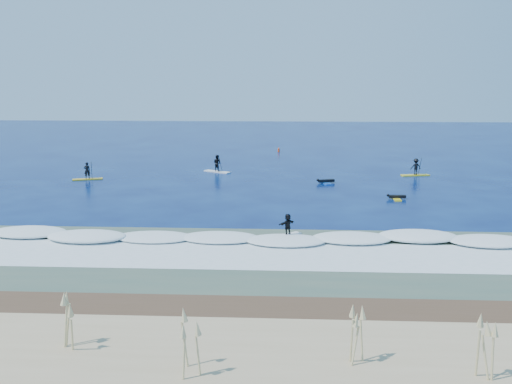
{
  "coord_description": "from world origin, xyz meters",
  "views": [
    {
      "loc": [
        0.89,
        -43.09,
        9.78
      ],
      "look_at": [
        -1.37,
        1.49,
        0.6
      ],
      "focal_mm": 40.0,
      "sensor_mm": 36.0,
      "label": 1
    }
  ],
  "objects_px": {
    "sup_paddler_right": "(416,168)",
    "wave_surfer": "(288,226)",
    "prone_paddler_far": "(325,182)",
    "prone_paddler_near": "(396,197)",
    "sup_paddler_center": "(217,165)",
    "sup_paddler_left": "(87,173)",
    "marker_buoy": "(279,150)"
  },
  "relations": [
    {
      "from": "prone_paddler_near",
      "to": "prone_paddler_far",
      "type": "xyz_separation_m",
      "value": [
        -5.22,
        6.58,
        0.02
      ]
    },
    {
      "from": "sup_paddler_left",
      "to": "prone_paddler_far",
      "type": "height_order",
      "value": "sup_paddler_left"
    },
    {
      "from": "sup_paddler_right",
      "to": "sup_paddler_left",
      "type": "bearing_deg",
      "value": 175.23
    },
    {
      "from": "wave_surfer",
      "to": "marker_buoy",
      "type": "height_order",
      "value": "wave_surfer"
    },
    {
      "from": "sup_paddler_left",
      "to": "wave_surfer",
      "type": "bearing_deg",
      "value": -63.2
    },
    {
      "from": "sup_paddler_left",
      "to": "sup_paddler_center",
      "type": "xyz_separation_m",
      "value": [
        11.84,
        4.92,
        0.16
      ]
    },
    {
      "from": "sup_paddler_center",
      "to": "marker_buoy",
      "type": "bearing_deg",
      "value": 98.72
    },
    {
      "from": "marker_buoy",
      "to": "prone_paddler_far",
      "type": "bearing_deg",
      "value": -77.96
    },
    {
      "from": "sup_paddler_left",
      "to": "sup_paddler_right",
      "type": "bearing_deg",
      "value": -11.17
    },
    {
      "from": "prone_paddler_far",
      "to": "prone_paddler_near",
      "type": "bearing_deg",
      "value": -158.37
    },
    {
      "from": "sup_paddler_center",
      "to": "wave_surfer",
      "type": "xyz_separation_m",
      "value": [
        7.13,
        -23.97,
        0.04
      ]
    },
    {
      "from": "sup_paddler_right",
      "to": "wave_surfer",
      "type": "relative_size",
      "value": 1.61
    },
    {
      "from": "sup_paddler_left",
      "to": "wave_surfer",
      "type": "distance_m",
      "value": 26.89
    },
    {
      "from": "prone_paddler_near",
      "to": "marker_buoy",
      "type": "distance_m",
      "value": 29.6
    },
    {
      "from": "sup_paddler_right",
      "to": "wave_surfer",
      "type": "bearing_deg",
      "value": -130.76
    },
    {
      "from": "wave_surfer",
      "to": "prone_paddler_far",
      "type": "bearing_deg",
      "value": 35.74
    },
    {
      "from": "sup_paddler_center",
      "to": "prone_paddler_near",
      "type": "xyz_separation_m",
      "value": [
        15.91,
        -12.17,
        -0.63
      ]
    },
    {
      "from": "sup_paddler_center",
      "to": "sup_paddler_left",
      "type": "bearing_deg",
      "value": -127.47
    },
    {
      "from": "sup_paddler_center",
      "to": "prone_paddler_far",
      "type": "height_order",
      "value": "sup_paddler_center"
    },
    {
      "from": "prone_paddler_far",
      "to": "wave_surfer",
      "type": "xyz_separation_m",
      "value": [
        -3.56,
        -18.39,
        0.65
      ]
    },
    {
      "from": "sup_paddler_center",
      "to": "prone_paddler_far",
      "type": "xyz_separation_m",
      "value": [
        10.69,
        -5.58,
        -0.62
      ]
    },
    {
      "from": "prone_paddler_near",
      "to": "marker_buoy",
      "type": "relative_size",
      "value": 2.92
    },
    {
      "from": "prone_paddler_near",
      "to": "prone_paddler_far",
      "type": "distance_m",
      "value": 8.4
    },
    {
      "from": "marker_buoy",
      "to": "wave_surfer",
      "type": "bearing_deg",
      "value": -88.57
    },
    {
      "from": "prone_paddler_far",
      "to": "wave_surfer",
      "type": "relative_size",
      "value": 1.24
    },
    {
      "from": "prone_paddler_near",
      "to": "marker_buoy",
      "type": "height_order",
      "value": "marker_buoy"
    },
    {
      "from": "prone_paddler_near",
      "to": "wave_surfer",
      "type": "bearing_deg",
      "value": 142.61
    },
    {
      "from": "sup_paddler_right",
      "to": "prone_paddler_near",
      "type": "distance_m",
      "value": 11.78
    },
    {
      "from": "sup_paddler_right",
      "to": "marker_buoy",
      "type": "relative_size",
      "value": 4.34
    },
    {
      "from": "prone_paddler_near",
      "to": "sup_paddler_left",
      "type": "bearing_deg",
      "value": 74.62
    },
    {
      "from": "sup_paddler_center",
      "to": "wave_surfer",
      "type": "bearing_deg",
      "value": -43.48
    },
    {
      "from": "sup_paddler_right",
      "to": "prone_paddler_near",
      "type": "bearing_deg",
      "value": -121.31
    }
  ]
}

